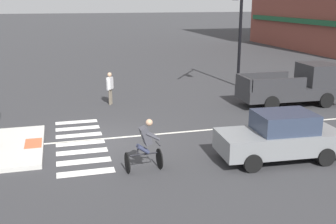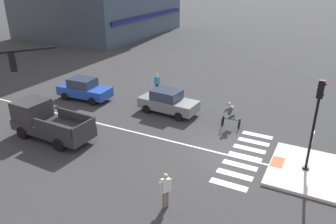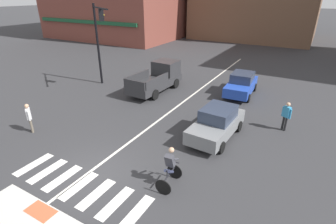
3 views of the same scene
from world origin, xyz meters
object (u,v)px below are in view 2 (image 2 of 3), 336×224
object	(u,v)px
signal_pole	(315,118)
car_grey_eastbound_mid	(168,102)
pedestrian_waiting_far_side	(157,82)
pickup_truck_charcoal_westbound_far	(46,122)
cyclist	(231,115)
pedestrian_at_curb_left	(166,188)
car_blue_eastbound_far	(84,89)

from	to	relation	value
signal_pole	car_grey_eastbound_mid	world-z (taller)	signal_pole
signal_pole	pedestrian_waiting_far_side	xyz separation A→B (m)	(6.44, 11.99, -1.93)
pickup_truck_charcoal_westbound_far	cyclist	size ratio (longest dim) A/B	3.07
cyclist	pedestrian_waiting_far_side	size ratio (longest dim) A/B	1.01
cyclist	pedestrian_at_curb_left	bearing A→B (deg)	179.79
signal_pole	car_grey_eastbound_mid	xyz separation A→B (m)	(3.40, 9.44, -2.11)
pickup_truck_charcoal_westbound_far	pedestrian_at_curb_left	world-z (taller)	pickup_truck_charcoal_westbound_far
pedestrian_at_curb_left	car_grey_eastbound_mid	bearing A→B (deg)	26.74
car_grey_eastbound_mid	car_blue_eastbound_far	world-z (taller)	same
signal_pole	pedestrian_at_curb_left	xyz separation A→B (m)	(-5.57, 4.92, -1.93)
signal_pole	pedestrian_at_curb_left	world-z (taller)	signal_pole
pedestrian_at_curb_left	pedestrian_waiting_far_side	bearing A→B (deg)	30.47
signal_pole	pickup_truck_charcoal_westbound_far	distance (m)	14.63
car_grey_eastbound_mid	cyclist	size ratio (longest dim) A/B	2.49
car_grey_eastbound_mid	pedestrian_at_curb_left	xyz separation A→B (m)	(-8.97, -4.52, 0.17)
signal_pole	pedestrian_at_curb_left	size ratio (longest dim) A/B	2.75
cyclist	car_blue_eastbound_far	bearing A→B (deg)	91.54
car_blue_eastbound_far	cyclist	bearing A→B (deg)	-88.46
car_grey_eastbound_mid	pickup_truck_charcoal_westbound_far	distance (m)	8.03
cyclist	pedestrian_waiting_far_side	xyz separation A→B (m)	(3.31, 7.10, 0.11)
signal_pole	car_grey_eastbound_mid	distance (m)	10.25
car_blue_eastbound_far	pedestrian_waiting_far_side	world-z (taller)	pedestrian_waiting_far_side
cyclist	pedestrian_at_curb_left	world-z (taller)	cyclist
pickup_truck_charcoal_westbound_far	cyclist	distance (m)	11.17
pickup_truck_charcoal_westbound_far	car_blue_eastbound_far	bearing A→B (deg)	20.34
signal_pole	pickup_truck_charcoal_westbound_far	world-z (taller)	signal_pole
signal_pole	car_blue_eastbound_far	world-z (taller)	signal_pole
car_blue_eastbound_far	cyclist	world-z (taller)	cyclist
car_grey_eastbound_mid	pedestrian_waiting_far_side	size ratio (longest dim) A/B	2.51
signal_pole	pedestrian_waiting_far_side	distance (m)	13.75
pickup_truck_charcoal_westbound_far	pedestrian_waiting_far_side	bearing A→B (deg)	-12.93
car_grey_eastbound_mid	cyclist	distance (m)	4.56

